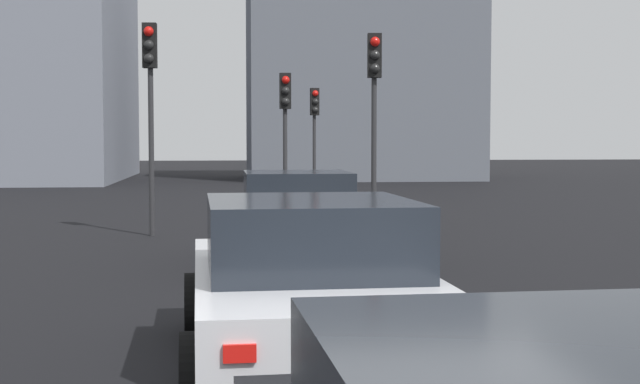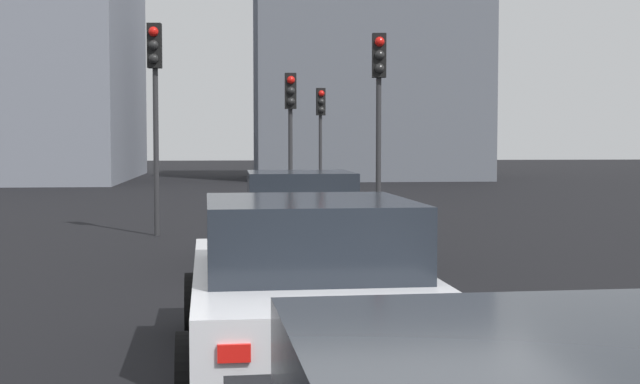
# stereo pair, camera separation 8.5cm
# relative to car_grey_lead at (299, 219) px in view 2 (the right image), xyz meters

# --- Properties ---
(car_grey_lead) EXTENTS (4.13, 2.06, 1.47)m
(car_grey_lead) POSITION_rel_car_grey_lead_xyz_m (0.00, 0.00, 0.00)
(car_grey_lead) COLOR slate
(car_grey_lead) RESTS_ON ground_plane
(car_white_second) EXTENTS (4.49, 2.21, 1.47)m
(car_white_second) POSITION_rel_car_grey_lead_xyz_m (-6.41, 0.43, 0.00)
(car_white_second) COLOR silver
(car_white_second) RESTS_ON ground_plane
(traffic_light_near_left) EXTENTS (0.32, 0.29, 4.14)m
(traffic_light_near_left) POSITION_rel_car_grey_lead_xyz_m (4.18, -1.96, 2.26)
(traffic_light_near_left) COLOR #2D2D30
(traffic_light_near_left) RESTS_ON ground_plane
(traffic_light_near_right) EXTENTS (0.32, 0.29, 4.31)m
(traffic_light_near_right) POSITION_rel_car_grey_lead_xyz_m (4.41, 2.60, 2.38)
(traffic_light_near_right) COLOR #2D2D30
(traffic_light_near_right) RESTS_ON ground_plane
(traffic_light_far_left) EXTENTS (0.32, 0.30, 3.68)m
(traffic_light_far_left) POSITION_rel_car_grey_lead_xyz_m (15.43, -1.90, 1.94)
(traffic_light_far_left) COLOR #2D2D30
(traffic_light_far_left) RESTS_ON ground_plane
(traffic_light_far_right) EXTENTS (0.32, 0.29, 3.65)m
(traffic_light_far_right) POSITION_rel_car_grey_lead_xyz_m (8.52, -0.43, 1.92)
(traffic_light_far_right) COLOR #2D2D30
(traffic_light_far_right) RESTS_ON ground_plane
(building_facade_left) EXTENTS (8.54, 11.21, 10.70)m
(building_facade_left) POSITION_rel_car_grey_lead_xyz_m (30.99, -5.78, 4.64)
(building_facade_left) COLOR slate
(building_facade_left) RESTS_ON ground_plane
(building_facade_center) EXTENTS (15.80, 8.36, 14.85)m
(building_facade_center) POSITION_rel_car_grey_lead_xyz_m (31.51, 10.22, 6.71)
(building_facade_center) COLOR gray
(building_facade_center) RESTS_ON ground_plane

